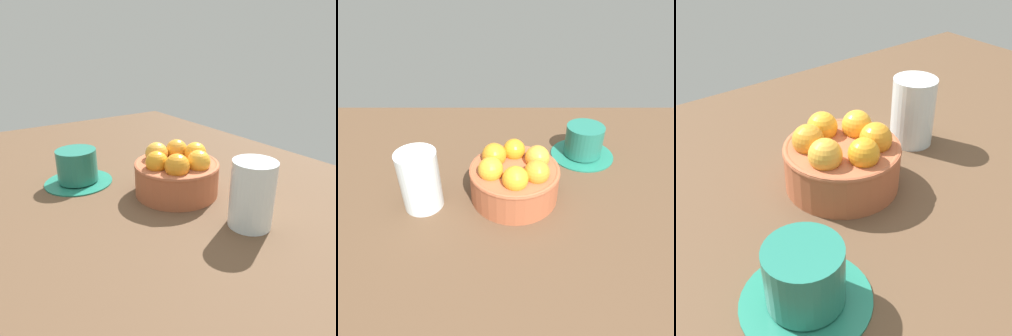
% 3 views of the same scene
% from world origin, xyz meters
% --- Properties ---
extents(ground_plane, '(1.47, 0.84, 0.04)m').
position_xyz_m(ground_plane, '(0.00, 0.00, -0.02)').
color(ground_plane, brown).
extents(terracotta_bowl, '(0.17, 0.17, 0.10)m').
position_xyz_m(terracotta_bowl, '(0.00, 0.00, 0.05)').
color(terracotta_bowl, '#AD5938').
rests_on(terracotta_bowl, ground_plane).
extents(coffee_cup, '(0.15, 0.15, 0.08)m').
position_xyz_m(coffee_cup, '(-0.16, -0.15, 0.03)').
color(coffee_cup, '#227861').
rests_on(coffee_cup, ground_plane).
extents(water_glass, '(0.07, 0.07, 0.12)m').
position_xyz_m(water_glass, '(0.17, 0.03, 0.06)').
color(water_glass, silver).
rests_on(water_glass, ground_plane).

